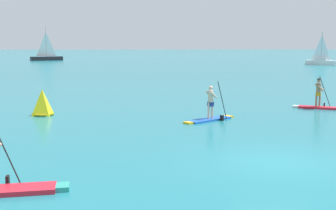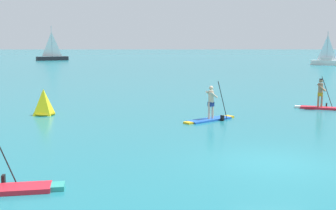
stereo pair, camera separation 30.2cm
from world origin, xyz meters
TOP-DOWN VIEW (x-y plane):
  - ground at (0.00, 0.00)m, footprint 440.00×440.00m
  - paddleboarder_mid_center at (-1.18, 7.57)m, footprint 2.68×2.23m
  - paddleboarder_far_right at (5.67, 11.06)m, footprint 3.09×1.57m
  - race_marker_buoy at (-9.76, 9.36)m, footprint 1.30×1.30m
  - sailboat_left_horizon at (-26.44, 79.23)m, footprint 6.58×4.42m
  - sailboat_right_horizon at (24.27, 59.17)m, footprint 5.01×3.65m

SIDE VIEW (x-z plane):
  - ground at x=0.00m, z-range 0.00..0.00m
  - paddleboarder_far_right at x=5.67m, z-range -0.57..1.30m
  - paddleboarder_mid_center at x=-1.18m, z-range -0.62..1.39m
  - race_marker_buoy at x=-9.76m, z-range -0.07..1.30m
  - sailboat_right_horizon at x=24.27m, z-range -2.03..3.55m
  - sailboat_left_horizon at x=-26.44m, z-range -2.81..4.39m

